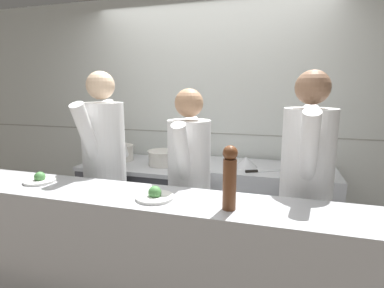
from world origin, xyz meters
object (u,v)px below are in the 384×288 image
(plated_dish_appetiser, at_px, (155,196))
(pepper_mill, at_px, (230,176))
(chefs_knife, at_px, (261,171))
(chef_sous, at_px, (189,182))
(mixing_bowl_steel, at_px, (246,162))
(sauce_pot, at_px, (163,157))
(chef_head_cook, at_px, (105,164))
(stock_pot, at_px, (119,152))
(plated_dish_main, at_px, (40,179))
(oven_range, at_px, (145,202))
(chef_line, at_px, (306,183))

(plated_dish_appetiser, height_order, pepper_mill, pepper_mill)
(chefs_knife, height_order, chef_sous, chef_sous)
(mixing_bowl_steel, bearing_deg, plated_dish_appetiser, -111.19)
(sauce_pot, distance_m, pepper_mill, 1.47)
(chefs_knife, bearing_deg, sauce_pot, 171.03)
(pepper_mill, distance_m, chef_head_cook, 1.34)
(mixing_bowl_steel, relative_size, chef_sous, 0.13)
(stock_pot, relative_size, pepper_mill, 0.87)
(mixing_bowl_steel, bearing_deg, chef_sous, -122.86)
(mixing_bowl_steel, height_order, chefs_knife, mixing_bowl_steel)
(plated_dish_main, bearing_deg, chefs_knife, 31.07)
(chefs_knife, height_order, plated_dish_appetiser, plated_dish_appetiser)
(stock_pot, distance_m, chefs_knife, 1.52)
(oven_range, height_order, chef_head_cook, chef_head_cook)
(sauce_pot, xyz_separation_m, plated_dish_appetiser, (0.40, -1.13, 0.04))
(plated_dish_main, relative_size, pepper_mill, 0.61)
(stock_pot, distance_m, pepper_mill, 1.87)
(mixing_bowl_steel, distance_m, chefs_knife, 0.20)
(pepper_mill, bearing_deg, mixing_bowl_steel, 91.78)
(sauce_pot, distance_m, chef_line, 1.44)
(oven_range, xyz_separation_m, chef_sous, (0.69, -0.62, 0.47))
(stock_pot, height_order, sauce_pot, stock_pot)
(stock_pot, bearing_deg, pepper_mill, -41.05)
(stock_pot, xyz_separation_m, chef_head_cook, (0.22, -0.61, 0.03))
(pepper_mill, bearing_deg, stock_pot, 138.95)
(chef_head_cook, bearing_deg, chef_line, -2.45)
(oven_range, relative_size, plated_dish_main, 5.36)
(pepper_mill, bearing_deg, chef_head_cook, 152.99)
(mixing_bowl_steel, height_order, plated_dish_appetiser, plated_dish_appetiser)
(sauce_pot, xyz_separation_m, mixing_bowl_steel, (0.83, -0.02, 0.02))
(sauce_pot, height_order, chefs_knife, sauce_pot)
(oven_range, bearing_deg, pepper_mill, -47.02)
(pepper_mill, bearing_deg, plated_dish_main, 175.86)
(oven_range, xyz_separation_m, pepper_mill, (1.10, -1.18, 0.72))
(plated_dish_appetiser, distance_m, chef_head_cook, 0.92)
(plated_dish_main, distance_m, chef_line, 1.91)
(stock_pot, relative_size, chef_sous, 0.19)
(sauce_pot, distance_m, chef_sous, 0.76)
(chefs_knife, xyz_separation_m, plated_dish_main, (-1.51, -0.91, 0.06))
(mixing_bowl_steel, xyz_separation_m, chef_line, (0.48, -0.56, 0.02))
(mixing_bowl_steel, distance_m, chef_sous, 0.69)
(sauce_pot, bearing_deg, chef_line, -24.05)
(chefs_knife, xyz_separation_m, chef_sous, (-0.52, -0.45, -0.01))
(sauce_pot, xyz_separation_m, chefs_knife, (0.98, -0.15, -0.03))
(chef_head_cook, bearing_deg, plated_dish_main, -114.82)
(sauce_pot, xyz_separation_m, chef_head_cook, (-0.32, -0.56, 0.04))
(stock_pot, relative_size, sauce_pot, 1.00)
(mixing_bowl_steel, bearing_deg, chefs_knife, -41.89)
(stock_pot, xyz_separation_m, chef_sous, (0.99, -0.65, -0.04))
(oven_range, height_order, sauce_pot, sauce_pot)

